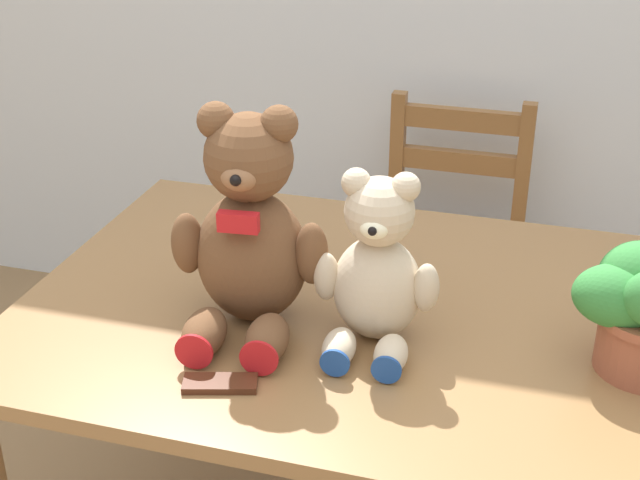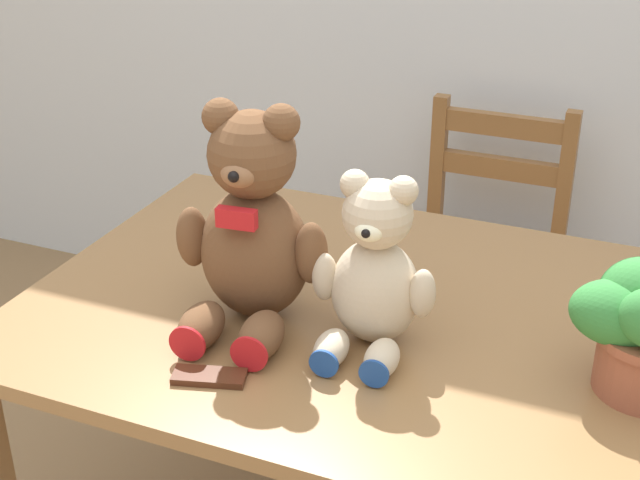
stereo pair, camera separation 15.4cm
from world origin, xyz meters
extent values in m
cube|color=olive|center=(0.00, 0.46, 0.72)|extent=(1.29, 0.92, 0.03)
cube|color=olive|center=(-0.59, 0.87, 0.35)|extent=(0.06, 0.06, 0.70)
cube|color=brown|center=(0.04, 1.27, 0.42)|extent=(0.40, 0.38, 0.03)
cube|color=brown|center=(0.22, 1.10, 0.20)|extent=(0.04, 0.04, 0.41)
cube|color=brown|center=(-0.14, 1.10, 0.20)|extent=(0.04, 0.04, 0.41)
cube|color=brown|center=(0.22, 1.44, 0.43)|extent=(0.04, 0.04, 0.85)
cube|color=brown|center=(-0.14, 1.44, 0.43)|extent=(0.04, 0.04, 0.85)
cube|color=brown|center=(0.04, 1.44, 0.79)|extent=(0.32, 0.03, 0.06)
cube|color=brown|center=(0.04, 1.44, 0.67)|extent=(0.32, 0.03, 0.06)
ellipsoid|color=brown|center=(-0.19, 0.37, 0.86)|extent=(0.22, 0.19, 0.25)
sphere|color=brown|center=(-0.19, 0.37, 1.05)|extent=(0.15, 0.15, 0.15)
sphere|color=brown|center=(-0.14, 0.37, 1.11)|extent=(0.07, 0.07, 0.07)
sphere|color=brown|center=(-0.24, 0.36, 1.11)|extent=(0.07, 0.07, 0.07)
ellipsoid|color=#8C5F3F|center=(-0.18, 0.31, 1.04)|extent=(0.07, 0.07, 0.05)
sphere|color=black|center=(-0.18, 0.28, 1.04)|extent=(0.02, 0.02, 0.02)
ellipsoid|color=brown|center=(-0.08, 0.36, 0.88)|extent=(0.06, 0.06, 0.12)
ellipsoid|color=brown|center=(-0.30, 0.34, 0.88)|extent=(0.06, 0.06, 0.12)
ellipsoid|color=brown|center=(-0.12, 0.25, 0.77)|extent=(0.09, 0.13, 0.07)
cylinder|color=red|center=(-0.11, 0.19, 0.77)|extent=(0.07, 0.01, 0.07)
ellipsoid|color=brown|center=(-0.23, 0.24, 0.77)|extent=(0.09, 0.13, 0.07)
cylinder|color=red|center=(-0.22, 0.18, 0.77)|extent=(0.07, 0.01, 0.07)
cube|color=red|center=(-0.18, 0.29, 0.96)|extent=(0.07, 0.03, 0.03)
ellipsoid|color=beige|center=(0.04, 0.37, 0.83)|extent=(0.16, 0.14, 0.19)
sphere|color=beige|center=(0.04, 0.37, 0.98)|extent=(0.12, 0.12, 0.12)
sphere|color=beige|center=(0.08, 0.37, 1.02)|extent=(0.05, 0.05, 0.05)
sphere|color=beige|center=(0.00, 0.37, 1.02)|extent=(0.05, 0.05, 0.05)
ellipsoid|color=white|center=(0.04, 0.32, 0.97)|extent=(0.05, 0.05, 0.04)
sphere|color=black|center=(0.04, 0.30, 0.97)|extent=(0.02, 0.02, 0.02)
ellipsoid|color=beige|center=(0.13, 0.36, 0.85)|extent=(0.05, 0.05, 0.09)
ellipsoid|color=beige|center=(-0.05, 0.35, 0.85)|extent=(0.05, 0.05, 0.09)
ellipsoid|color=beige|center=(0.09, 0.27, 0.76)|extent=(0.06, 0.10, 0.06)
cylinder|color=#1E4793|center=(0.09, 0.23, 0.76)|extent=(0.05, 0.01, 0.05)
ellipsoid|color=beige|center=(0.00, 0.27, 0.76)|extent=(0.06, 0.10, 0.06)
cylinder|color=#1E4793|center=(0.01, 0.22, 0.76)|extent=(0.05, 0.01, 0.05)
ellipsoid|color=#337F38|center=(0.44, 0.37, 0.87)|extent=(0.15, 0.11, 0.11)
cube|color=#472314|center=(-0.17, 0.14, 0.74)|extent=(0.13, 0.08, 0.01)
camera|label=1|loc=(0.32, -0.95, 1.59)|focal=50.00mm
camera|label=2|loc=(0.47, -0.90, 1.59)|focal=50.00mm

